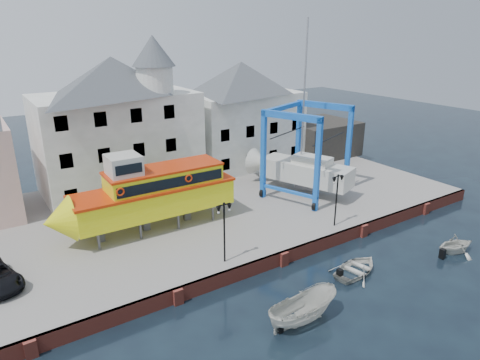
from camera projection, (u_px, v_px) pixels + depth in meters
ground at (283, 265)px, 29.61m from camera, size 140.00×140.00×0.00m
hardstanding at (206, 206)px, 38.12m from camera, size 44.00×22.00×1.00m
quay_wall at (282, 258)px, 29.52m from camera, size 44.00×0.47×1.00m
building_white_main at (118, 123)px, 39.15m from camera, size 14.00×8.30×14.00m
building_white_right at (241, 114)px, 47.04m from camera, size 12.00×8.00×11.20m
shed_dark at (319, 138)px, 51.82m from camera, size 8.00×7.00×4.00m
lamp_post_left at (224, 217)px, 27.10m from camera, size 1.12×0.32×4.20m
lamp_post_right at (337, 187)px, 32.26m from camera, size 1.12×0.32×4.20m
tour_boat at (144, 194)px, 31.66m from camera, size 14.05×3.50×6.11m
travel_lift at (297, 165)px, 39.62m from camera, size 8.68×10.44×15.38m
motorboat_a at (302, 322)px, 23.89m from camera, size 4.69×1.82×1.80m
motorboat_b at (356, 272)px, 28.75m from camera, size 4.39×3.50×0.81m
motorboat_c at (454, 252)px, 31.28m from camera, size 3.55×3.25×1.58m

